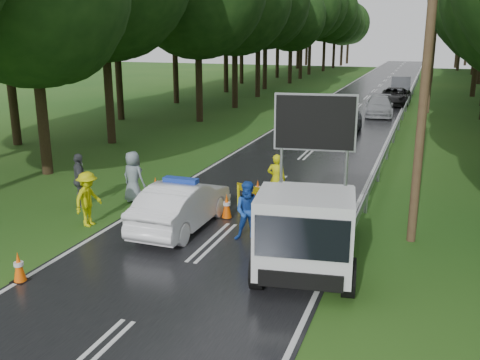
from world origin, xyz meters
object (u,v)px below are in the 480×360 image
at_px(work_truck, 308,224).
at_px(officer, 276,179).
at_px(barrier, 265,197).
at_px(queue_car_fourth, 401,86).
at_px(police_sedan, 182,205).
at_px(queue_car_first, 345,120).
at_px(civilian, 249,211).
at_px(queue_car_third, 394,97).
at_px(queue_car_second, 379,106).

xyz_separation_m(work_truck, officer, (-2.12, 4.59, -0.25)).
distance_m(barrier, queue_car_fourth, 37.27).
xyz_separation_m(police_sedan, queue_car_first, (2.11, 17.33, 0.02)).
distance_m(civilian, queue_car_third, 31.11).
bearing_deg(police_sedan, officer, -121.31).
height_order(work_truck, queue_car_first, work_truck).
height_order(queue_car_first, queue_car_fourth, queue_car_fourth).
relative_size(queue_car_second, queue_car_fourth, 0.94).
relative_size(officer, queue_car_second, 0.38).
distance_m(work_truck, officer, 5.06).
height_order(police_sedan, barrier, police_sedan).
relative_size(work_truck, officer, 3.14).
distance_m(police_sedan, queue_car_third, 31.06).
bearing_deg(work_truck, queue_car_fourth, 81.83).
distance_m(work_truck, barrier, 3.59).
height_order(queue_car_second, queue_car_fourth, queue_car_fourth).
bearing_deg(civilian, barrier, 78.58).
height_order(barrier, civilian, civilian).
xyz_separation_m(barrier, civilian, (0.09, -1.85, 0.13)).
distance_m(queue_car_second, queue_car_fourth, 14.03).
bearing_deg(queue_car_third, barrier, -92.13).
distance_m(police_sedan, officer, 3.80).
relative_size(civilian, queue_car_first, 0.40).
height_order(work_truck, queue_car_second, work_truck).
relative_size(work_truck, queue_car_third, 1.09).
bearing_deg(civilian, queue_car_third, 72.72).
bearing_deg(queue_car_first, police_sedan, -98.46).
distance_m(barrier, queue_car_second, 23.25).
distance_m(work_truck, queue_car_second, 26.19).
xyz_separation_m(officer, queue_car_second, (1.32, 21.58, -0.20)).
bearing_deg(queue_car_first, work_truck, -85.38).
distance_m(queue_car_second, queue_car_third, 6.03).
bearing_deg(queue_car_first, queue_car_second, 79.35).
bearing_deg(barrier, work_truck, -33.72).
bearing_deg(queue_car_second, queue_car_first, -104.32).
height_order(police_sedan, queue_car_fourth, queue_car_fourth).
height_order(work_truck, officer, work_truck).
bearing_deg(barrier, queue_car_fourth, 109.34).
distance_m(officer, queue_car_third, 27.65).
height_order(queue_car_second, queue_car_third, queue_car_third).
bearing_deg(barrier, queue_car_third, 108.58).
relative_size(queue_car_first, queue_car_fourth, 0.87).
bearing_deg(queue_car_first, barrier, -91.51).
bearing_deg(police_sedan, queue_car_second, -97.14).
bearing_deg(officer, civilian, 86.95).
xyz_separation_m(work_truck, barrier, (-2.01, 2.95, -0.38)).
height_order(civilian, queue_car_fourth, civilian).
bearing_deg(barrier, queue_car_second, 109.14).
xyz_separation_m(work_truck, queue_car_fourth, (-0.21, 40.18, -0.31)).
height_order(civilian, queue_car_second, civilian).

